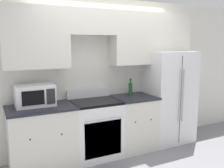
% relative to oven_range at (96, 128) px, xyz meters
% --- Properties ---
extents(ground_plane, '(12.00, 12.00, 0.00)m').
position_rel_oven_range_xyz_m(ground_plane, '(0.30, -0.31, -0.47)').
color(ground_plane, gray).
extents(wall_back, '(8.00, 0.39, 2.60)m').
position_rel_oven_range_xyz_m(wall_back, '(0.32, 0.27, 1.09)').
color(wall_back, silver).
rests_on(wall_back, ground_plane).
extents(lower_cabinets_left, '(0.97, 0.64, 0.94)m').
position_rel_oven_range_xyz_m(lower_cabinets_left, '(-0.86, 0.00, -0.00)').
color(lower_cabinets_left, silver).
rests_on(lower_cabinets_left, ground_plane).
extents(lower_cabinets_right, '(0.71, 0.64, 0.94)m').
position_rel_oven_range_xyz_m(lower_cabinets_right, '(0.72, 0.00, -0.00)').
color(lower_cabinets_right, silver).
rests_on(lower_cabinets_right, ground_plane).
extents(oven_range, '(0.77, 0.65, 1.10)m').
position_rel_oven_range_xyz_m(oven_range, '(0.00, 0.00, 0.00)').
color(oven_range, white).
rests_on(oven_range, ground_plane).
extents(refrigerator, '(0.87, 0.76, 1.70)m').
position_rel_oven_range_xyz_m(refrigerator, '(1.50, 0.05, 0.38)').
color(refrigerator, white).
rests_on(refrigerator, ground_plane).
extents(microwave, '(0.56, 0.36, 0.31)m').
position_rel_oven_range_xyz_m(microwave, '(-0.92, 0.09, 0.62)').
color(microwave, white).
rests_on(microwave, lower_cabinets_left).
extents(bottle, '(0.07, 0.07, 0.29)m').
position_rel_oven_range_xyz_m(bottle, '(0.75, 0.15, 0.58)').
color(bottle, '#195928').
rests_on(bottle, lower_cabinets_right).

